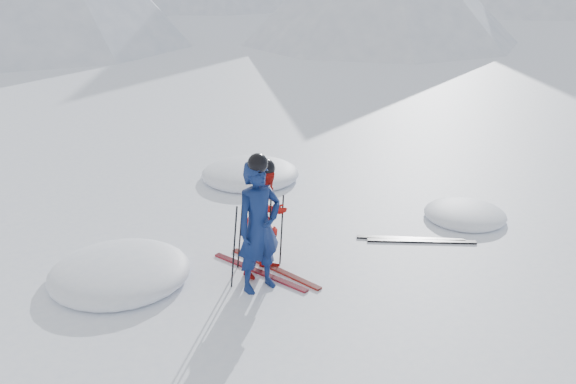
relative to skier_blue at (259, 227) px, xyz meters
name	(u,v)px	position (x,y,z in m)	size (l,w,h in m)	color
ground	(423,248)	(2.73, 0.02, -0.90)	(160.00, 160.00, 0.00)	white
skier_blue	(259,227)	(0.00, 0.00, 0.00)	(0.66, 0.43, 1.81)	#0D1E50
skier_red	(266,221)	(0.27, 0.38, -0.11)	(0.77, 0.60, 1.58)	red
pole_blue_left	(234,248)	(-0.30, 0.15, -0.30)	(0.02, 0.02, 1.20)	black
pole_blue_right	(269,237)	(0.25, 0.25, -0.30)	(0.02, 0.02, 1.20)	black
pole_red_left	(240,235)	(-0.03, 0.63, -0.38)	(0.02, 0.02, 1.05)	black
pole_red_right	(282,230)	(0.57, 0.53, -0.38)	(0.02, 0.02, 1.05)	black
ski_worn_left	(259,272)	(0.15, 0.38, -0.89)	(0.09, 1.70, 0.03)	black
ski_worn_right	(275,268)	(0.39, 0.38, -0.89)	(0.09, 1.70, 0.03)	black
ski_loose_a	(411,239)	(2.73, 0.36, -0.89)	(0.09, 1.70, 0.03)	black
ski_loose_b	(422,241)	(2.83, 0.21, -0.89)	(0.09, 1.70, 0.03)	black
snow_lumps	(238,219)	(0.53, 2.27, -0.90)	(7.42, 5.06, 0.43)	white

